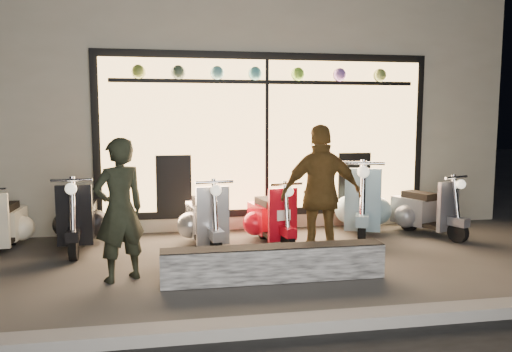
{
  "coord_description": "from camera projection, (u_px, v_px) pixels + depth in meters",
  "views": [
    {
      "loc": [
        -0.79,
        -6.01,
        1.84
      ],
      "look_at": [
        0.39,
        0.6,
        1.05
      ],
      "focal_mm": 35.0,
      "sensor_mm": 36.0,
      "label": 1
    }
  ],
  "objects": [
    {
      "name": "ground",
      "position": [
        234.0,
        266.0,
        6.23
      ],
      "size": [
        40.0,
        40.0,
        0.0
      ],
      "primitive_type": "plane",
      "color": "#383533",
      "rests_on": "ground"
    },
    {
      "name": "kerb",
      "position": [
        265.0,
        327.0,
        4.26
      ],
      "size": [
        40.0,
        0.25,
        0.12
      ],
      "primitive_type": "cube",
      "color": "slate",
      "rests_on": "ground"
    },
    {
      "name": "shop_building",
      "position": [
        204.0,
        105.0,
        10.85
      ],
      "size": [
        10.2,
        6.23,
        4.2
      ],
      "color": "beige",
      "rests_on": "ground"
    },
    {
      "name": "graffiti_barrier",
      "position": [
        274.0,
        263.0,
        5.63
      ],
      "size": [
        2.53,
        0.28,
        0.4
      ],
      "primitive_type": "cube",
      "color": "black",
      "rests_on": "ground"
    },
    {
      "name": "scooter_silver",
      "position": [
        205.0,
        219.0,
        7.13
      ],
      "size": [
        0.55,
        1.38,
        0.98
      ],
      "rotation": [
        0.0,
        0.0,
        0.12
      ],
      "color": "black",
      "rests_on": "ground"
    },
    {
      "name": "scooter_red",
      "position": [
        269.0,
        218.0,
        7.34
      ],
      "size": [
        0.56,
        1.3,
        0.92
      ],
      "rotation": [
        0.0,
        0.0,
        0.18
      ],
      "color": "black",
      "rests_on": "ground"
    },
    {
      "name": "scooter_black",
      "position": [
        80.0,
        218.0,
        7.11
      ],
      "size": [
        0.49,
        1.42,
        1.01
      ],
      "rotation": [
        0.0,
        0.0,
        0.05
      ],
      "color": "black",
      "rests_on": "ground"
    },
    {
      "name": "scooter_cream",
      "position": [
        5.0,
        224.0,
        6.95
      ],
      "size": [
        0.41,
        1.27,
        0.91
      ],
      "rotation": [
        0.0,
        0.0,
        -0.01
      ],
      "color": "black",
      "rests_on": "ground"
    },
    {
      "name": "scooter_blue",
      "position": [
        363.0,
        204.0,
        7.92
      ],
      "size": [
        0.93,
        1.6,
        1.16
      ],
      "rotation": [
        0.0,
        0.0,
        -0.4
      ],
      "color": "black",
      "rests_on": "ground"
    },
    {
      "name": "scooter_grey",
      "position": [
        421.0,
        210.0,
        7.9
      ],
      "size": [
        0.74,
        1.3,
        0.94
      ],
      "rotation": [
        0.0,
        0.0,
        0.38
      ],
      "color": "black",
      "rests_on": "ground"
    },
    {
      "name": "man",
      "position": [
        119.0,
        210.0,
        5.58
      ],
      "size": [
        0.71,
        0.63,
        1.62
      ],
      "primitive_type": "imported",
      "rotation": [
        0.0,
        0.0,
        3.67
      ],
      "color": "black",
      "rests_on": "ground"
    },
    {
      "name": "woman",
      "position": [
        322.0,
        195.0,
        6.25
      ],
      "size": [
        1.04,
        0.46,
        1.76
      ],
      "primitive_type": "imported",
      "rotation": [
        0.0,
        0.0,
        3.11
      ],
      "color": "brown",
      "rests_on": "ground"
    }
  ]
}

